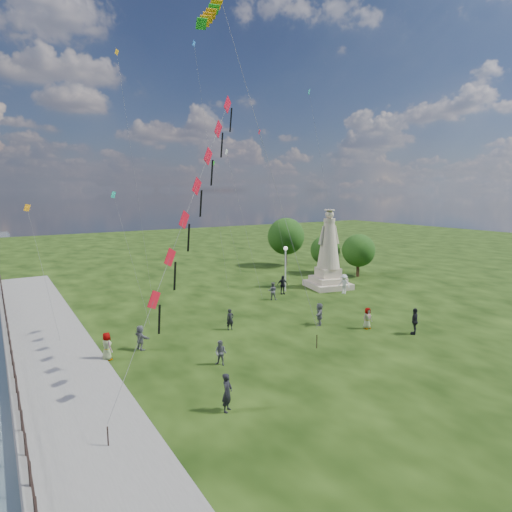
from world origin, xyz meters
TOP-DOWN VIEW (x-y plane):
  - ground at (36.75, 10.00)m, footprint 106.50×160.00m
  - waterfront at (-15.24, 8.99)m, footprint 200.00×200.00m
  - statue at (12.83, 15.94)m, footprint 4.76×4.76m
  - lamppost at (8.07, 16.95)m, footprint 0.42×0.42m
  - tree_row at (17.69, 24.77)m, footprint 7.33×14.83m
  - person_0 at (-8.15, -0.97)m, footprint 0.79×0.76m
  - person_1 at (-6.00, 3.86)m, footprint 0.81×0.85m
  - person_3 at (8.13, 1.46)m, footprint 1.24×1.11m
  - person_4 at (6.23, 4.11)m, footprint 0.78×0.49m
  - person_5 at (-9.22, 8.76)m, footprint 0.99×1.60m
  - person_6 at (-2.46, 9.23)m, footprint 0.60×0.42m
  - person_7 at (5.03, 14.76)m, footprint 0.95×0.88m
  - person_8 at (12.37, 13.05)m, footprint 1.06×1.40m
  - person_9 at (7.11, 16.09)m, footprint 1.20×0.82m
  - person_10 at (-11.42, 8.16)m, footprint 0.73×0.95m
  - person_11 at (3.83, 6.67)m, footprint 1.57×1.62m
  - red_kite_train at (-7.00, 4.63)m, footprint 10.80×9.35m
  - small_kites at (1.95, 22.84)m, footprint 29.04×19.00m

SIDE VIEW (x-z plane):
  - ground at x=36.75m, z-range -0.60..0.00m
  - waterfront at x=-15.24m, z-range -0.82..0.69m
  - person_1 at x=-6.00m, z-range 0.00..1.49m
  - person_6 at x=-2.46m, z-range 0.00..1.55m
  - person_4 at x=6.23m, z-range 0.00..1.58m
  - person_5 at x=-9.22m, z-range 0.00..1.61m
  - person_7 at x=5.03m, z-range 0.00..1.67m
  - person_11 at x=3.83m, z-range 0.00..1.70m
  - person_10 at x=-11.42m, z-range 0.00..1.70m
  - person_0 at x=-8.15m, z-range 0.00..1.82m
  - person_9 at x=7.11m, z-range 0.00..1.86m
  - person_3 at x=8.13m, z-range 0.00..1.91m
  - person_8 at x=12.37m, z-range 0.00..1.93m
  - statue at x=12.83m, z-range -1.00..7.15m
  - lamppost at x=8.07m, z-range 1.01..5.60m
  - tree_row at x=17.69m, z-range 0.31..6.79m
  - red_kite_train at x=-7.00m, z-range 1.95..18.01m
  - small_kites at x=1.95m, z-range 1.04..26.00m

